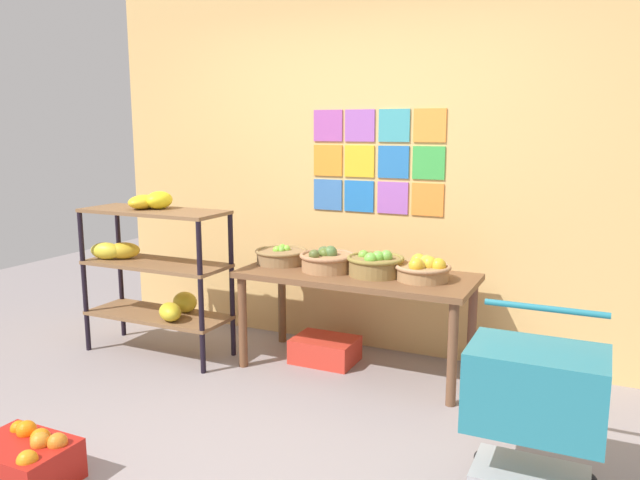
{
  "coord_description": "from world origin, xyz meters",
  "views": [
    {
      "loc": [
        1.66,
        -2.46,
        1.63
      ],
      "look_at": [
        0.05,
        0.98,
        0.95
      ],
      "focal_mm": 34.69,
      "sensor_mm": 36.0,
      "label": 1
    }
  ],
  "objects_px": {
    "fruit_basket_right": "(376,264)",
    "fruit_basket_back_left": "(423,269)",
    "display_table": "(356,285)",
    "fruit_basket_centre": "(327,260)",
    "banana_shelf_unit": "(154,261)",
    "produce_crate_under_table": "(325,350)",
    "shopping_cart": "(535,395)",
    "orange_crate_foreground": "(24,460)",
    "fruit_basket_back_right": "(281,255)"
  },
  "relations": [
    {
      "from": "banana_shelf_unit",
      "to": "shopping_cart",
      "type": "xyz_separation_m",
      "value": [
        2.72,
        -0.73,
        -0.21
      ]
    },
    {
      "from": "fruit_basket_back_left",
      "to": "produce_crate_under_table",
      "type": "relative_size",
      "value": 0.82
    },
    {
      "from": "fruit_basket_centre",
      "to": "fruit_basket_back_right",
      "type": "distance_m",
      "value": 0.4
    },
    {
      "from": "fruit_basket_back_right",
      "to": "shopping_cart",
      "type": "bearing_deg",
      "value": -30.24
    },
    {
      "from": "banana_shelf_unit",
      "to": "produce_crate_under_table",
      "type": "distance_m",
      "value": 1.39
    },
    {
      "from": "banana_shelf_unit",
      "to": "orange_crate_foreground",
      "type": "bearing_deg",
      "value": -70.65
    },
    {
      "from": "fruit_basket_back_left",
      "to": "shopping_cart",
      "type": "bearing_deg",
      "value": -52.13
    },
    {
      "from": "fruit_basket_back_right",
      "to": "produce_crate_under_table",
      "type": "relative_size",
      "value": 0.85
    },
    {
      "from": "banana_shelf_unit",
      "to": "fruit_basket_centre",
      "type": "xyz_separation_m",
      "value": [
        1.25,
        0.29,
        0.06
      ]
    },
    {
      "from": "fruit_basket_back_left",
      "to": "produce_crate_under_table",
      "type": "bearing_deg",
      "value": 176.94
    },
    {
      "from": "fruit_basket_centre",
      "to": "shopping_cart",
      "type": "height_order",
      "value": "fruit_basket_centre"
    },
    {
      "from": "display_table",
      "to": "orange_crate_foreground",
      "type": "height_order",
      "value": "display_table"
    },
    {
      "from": "fruit_basket_right",
      "to": "banana_shelf_unit",
      "type": "bearing_deg",
      "value": -169.35
    },
    {
      "from": "display_table",
      "to": "produce_crate_under_table",
      "type": "bearing_deg",
      "value": 170.24
    },
    {
      "from": "display_table",
      "to": "orange_crate_foreground",
      "type": "distance_m",
      "value": 2.19
    },
    {
      "from": "fruit_basket_right",
      "to": "fruit_basket_back_left",
      "type": "xyz_separation_m",
      "value": [
        0.32,
        0.01,
        -0.01
      ]
    },
    {
      "from": "orange_crate_foreground",
      "to": "fruit_basket_centre",
      "type": "bearing_deg",
      "value": 70.73
    },
    {
      "from": "banana_shelf_unit",
      "to": "orange_crate_foreground",
      "type": "height_order",
      "value": "banana_shelf_unit"
    },
    {
      "from": "display_table",
      "to": "fruit_basket_centre",
      "type": "bearing_deg",
      "value": -175.58
    },
    {
      "from": "fruit_basket_centre",
      "to": "shopping_cart",
      "type": "distance_m",
      "value": 1.82
    },
    {
      "from": "banana_shelf_unit",
      "to": "produce_crate_under_table",
      "type": "bearing_deg",
      "value": 16.3
    },
    {
      "from": "produce_crate_under_table",
      "to": "shopping_cart",
      "type": "bearing_deg",
      "value": -35.46
    },
    {
      "from": "banana_shelf_unit",
      "to": "display_table",
      "type": "relative_size",
      "value": 0.76
    },
    {
      "from": "fruit_basket_centre",
      "to": "produce_crate_under_table",
      "type": "height_order",
      "value": "fruit_basket_centre"
    },
    {
      "from": "produce_crate_under_table",
      "to": "orange_crate_foreground",
      "type": "height_order",
      "value": "orange_crate_foreground"
    },
    {
      "from": "fruit_basket_back_left",
      "to": "orange_crate_foreground",
      "type": "height_order",
      "value": "fruit_basket_back_left"
    },
    {
      "from": "fruit_basket_right",
      "to": "display_table",
      "type": "bearing_deg",
      "value": 176.11
    },
    {
      "from": "fruit_basket_centre",
      "to": "fruit_basket_right",
      "type": "relative_size",
      "value": 1.01
    },
    {
      "from": "fruit_basket_right",
      "to": "produce_crate_under_table",
      "type": "distance_m",
      "value": 0.78
    },
    {
      "from": "fruit_basket_centre",
      "to": "fruit_basket_back_right",
      "type": "relative_size",
      "value": 1.02
    },
    {
      "from": "fruit_basket_back_right",
      "to": "produce_crate_under_table",
      "type": "xyz_separation_m",
      "value": [
        0.35,
        -0.01,
        -0.65
      ]
    },
    {
      "from": "fruit_basket_back_left",
      "to": "fruit_basket_back_right",
      "type": "height_order",
      "value": "fruit_basket_back_left"
    },
    {
      "from": "display_table",
      "to": "fruit_basket_right",
      "type": "height_order",
      "value": "fruit_basket_right"
    },
    {
      "from": "banana_shelf_unit",
      "to": "orange_crate_foreground",
      "type": "xyz_separation_m",
      "value": [
        0.57,
        -1.63,
        -0.57
      ]
    },
    {
      "from": "banana_shelf_unit",
      "to": "fruit_basket_right",
      "type": "relative_size",
      "value": 3.15
    },
    {
      "from": "fruit_basket_centre",
      "to": "banana_shelf_unit",
      "type": "bearing_deg",
      "value": -166.77
    },
    {
      "from": "shopping_cart",
      "to": "fruit_basket_back_right",
      "type": "bearing_deg",
      "value": 151.56
    },
    {
      "from": "produce_crate_under_table",
      "to": "banana_shelf_unit",
      "type": "bearing_deg",
      "value": -163.7
    },
    {
      "from": "produce_crate_under_table",
      "to": "display_table",
      "type": "bearing_deg",
      "value": -9.76
    },
    {
      "from": "fruit_basket_back_left",
      "to": "display_table",
      "type": "bearing_deg",
      "value": -179.32
    },
    {
      "from": "fruit_basket_right",
      "to": "fruit_basket_centre",
      "type": "bearing_deg",
      "value": -178.88
    },
    {
      "from": "banana_shelf_unit",
      "to": "display_table",
      "type": "xyz_separation_m",
      "value": [
        1.46,
        0.31,
        -0.09
      ]
    },
    {
      "from": "fruit_basket_back_right",
      "to": "shopping_cart",
      "type": "relative_size",
      "value": 0.45
    },
    {
      "from": "produce_crate_under_table",
      "to": "shopping_cart",
      "type": "height_order",
      "value": "shopping_cart"
    },
    {
      "from": "fruit_basket_back_left",
      "to": "orange_crate_foreground",
      "type": "bearing_deg",
      "value": -124.48
    },
    {
      "from": "orange_crate_foreground",
      "to": "banana_shelf_unit",
      "type": "bearing_deg",
      "value": 109.35
    },
    {
      "from": "fruit_basket_right",
      "to": "fruit_basket_back_right",
      "type": "xyz_separation_m",
      "value": [
        -0.74,
        0.06,
        -0.02
      ]
    },
    {
      "from": "fruit_basket_right",
      "to": "fruit_basket_back_left",
      "type": "distance_m",
      "value": 0.32
    },
    {
      "from": "fruit_basket_centre",
      "to": "orange_crate_foreground",
      "type": "relative_size",
      "value": 0.83
    },
    {
      "from": "fruit_basket_back_left",
      "to": "orange_crate_foreground",
      "type": "xyz_separation_m",
      "value": [
        -1.34,
        -1.95,
        -0.64
      ]
    }
  ]
}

